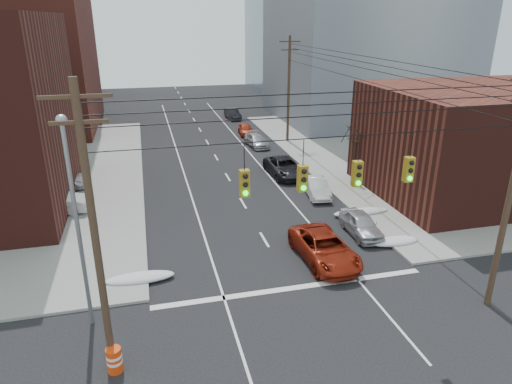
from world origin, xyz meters
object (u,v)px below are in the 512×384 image
parked_car_a (361,224)px  parked_car_f (233,114)px  parked_car_b (316,187)px  lot_car_c (11,192)px  lot_car_d (5,165)px  construction_barrel (114,360)px  parked_car_d (257,140)px  lot_car_a (54,201)px  red_pickup (324,248)px  parked_car_e (245,129)px  parked_car_c (284,167)px  lot_car_b (57,180)px

parked_car_a → parked_car_f: size_ratio=1.00×
parked_car_b → lot_car_c: (-21.93, 3.69, 0.23)m
parked_car_a → lot_car_d: 30.27m
lot_car_c → construction_barrel: bearing=-158.7°
parked_car_d → lot_car_a: bearing=-147.6°
lot_car_d → construction_barrel: bearing=-153.9°
red_pickup → parked_car_d: (2.23, 24.25, -0.14)m
lot_car_c → lot_car_d: 7.64m
construction_barrel → lot_car_a: bearing=105.5°
parked_car_b → parked_car_d: (-0.93, 14.82, -0.05)m
parked_car_b → lot_car_a: bearing=-175.5°
parked_car_d → parked_car_f: 14.32m
parked_car_a → parked_car_d: 21.78m
red_pickup → lot_car_a: (-15.53, 10.48, 0.17)m
lot_car_d → construction_barrel: 28.33m
parked_car_e → lot_car_a: 26.09m
lot_car_c → lot_car_d: lot_car_c is taller
parked_car_c → lot_car_d: 23.90m
parked_car_e → parked_car_f: (0.29, 9.00, 0.03)m
red_pickup → parked_car_c: (2.23, 14.53, -0.02)m
parked_car_e → lot_car_a: lot_car_a is taller
red_pickup → construction_barrel: (-10.96, -6.06, -0.23)m
parked_car_f → parked_car_b: bearing=-93.4°
lot_car_a → construction_barrel: bearing=-155.7°
parked_car_c → parked_car_d: size_ratio=1.24×
red_pickup → parked_car_a: (3.45, 2.50, -0.08)m
lot_car_b → lot_car_d: size_ratio=1.15×
parked_car_a → parked_car_b: size_ratio=0.99×
parked_car_a → lot_car_b: size_ratio=0.82×
parked_car_f → lot_car_c: lot_car_c is taller
parked_car_e → lot_car_c: size_ratio=0.72×
parked_car_d → parked_car_f: size_ratio=1.07×
parked_car_c → parked_car_f: 24.05m
parked_car_c → parked_car_e: parked_car_c is taller
parked_car_f → construction_barrel: bearing=-111.4°
red_pickup → construction_barrel: bearing=-153.8°
red_pickup → lot_car_c: size_ratio=1.06×
red_pickup → lot_car_d: size_ratio=1.28×
lot_car_c → construction_barrel: lot_car_c is taller
parked_car_d → lot_car_c: (-21.00, -11.12, 0.27)m
parked_car_f → construction_barrel: 46.62m
lot_car_d → lot_car_a: bearing=-146.1°
lot_car_d → red_pickup: bearing=-128.8°
red_pickup → parked_car_e: bearing=82.9°
parked_car_a → lot_car_c: size_ratio=0.78×
lot_car_a → lot_car_d: bearing=37.2°
parked_car_e → lot_car_d: lot_car_d is taller
parked_car_b → lot_car_b: 20.11m
construction_barrel → parked_car_c: bearing=57.4°
parked_car_a → parked_car_b: 6.94m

